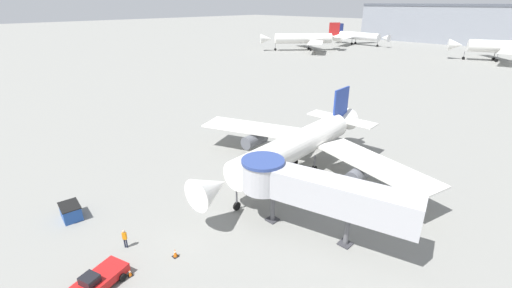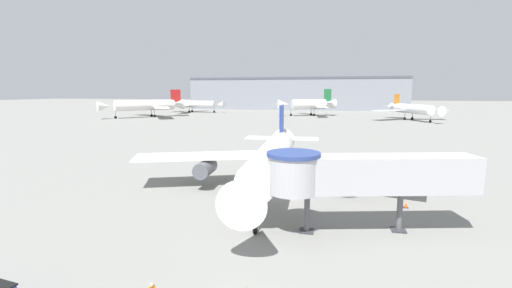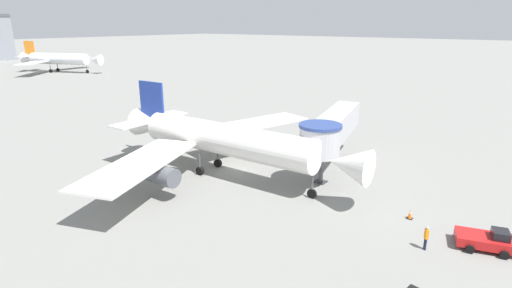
# 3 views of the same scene
# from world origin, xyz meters

# --- Properties ---
(ground_plane) EXTENTS (800.00, 800.00, 0.00)m
(ground_plane) POSITION_xyz_m (0.00, 0.00, 0.00)
(ground_plane) COLOR gray
(main_airplane) EXTENTS (33.04, 28.95, 9.05)m
(main_airplane) POSITION_xyz_m (-1.39, 0.43, 3.84)
(main_airplane) COLOR white
(main_airplane) RESTS_ON ground_plane
(jet_bridge) EXTENTS (15.98, 6.77, 6.34)m
(jet_bridge) POSITION_xyz_m (6.62, -8.18, 4.66)
(jet_bridge) COLOR #B7B7BC
(jet_bridge) RESTS_ON ground_plane
(traffic_cone_starboard_wing) EXTENTS (0.43, 0.43, 0.72)m
(traffic_cone_starboard_wing) POSITION_xyz_m (11.79, -1.37, 0.34)
(traffic_cone_starboard_wing) COLOR black
(traffic_cone_starboard_wing) RESTS_ON ground_plane
(background_jet_green_tail) EXTENTS (25.92, 28.84, 11.89)m
(background_jet_green_tail) POSITION_xyz_m (-5.77, 119.61, 5.19)
(background_jet_green_tail) COLOR white
(background_jet_green_tail) RESTS_ON ground_plane
(background_jet_red_tail) EXTENTS (29.81, 31.08, 11.62)m
(background_jet_red_tail) POSITION_xyz_m (-71.97, 96.13, 5.07)
(background_jet_red_tail) COLOR white
(background_jet_red_tail) RESTS_ON ground_plane
(background_jet_orange_tail) EXTENTS (28.82, 28.73, 9.79)m
(background_jet_orange_tail) POSITION_xyz_m (33.59, 104.04, 4.32)
(background_jet_orange_tail) COLOR silver
(background_jet_orange_tail) RESTS_ON ground_plane
(background_jet_navy_tail) EXTENTS (31.08, 30.78, 9.69)m
(background_jet_navy_tail) POSITION_xyz_m (-65.97, 131.78, 4.28)
(background_jet_navy_tail) COLOR white
(background_jet_navy_tail) RESTS_ON ground_plane
(terminal_building) EXTENTS (126.34, 24.23, 19.03)m
(terminal_building) POSITION_xyz_m (-18.09, 175.00, 9.53)
(terminal_building) COLOR gray
(terminal_building) RESTS_ON ground_plane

